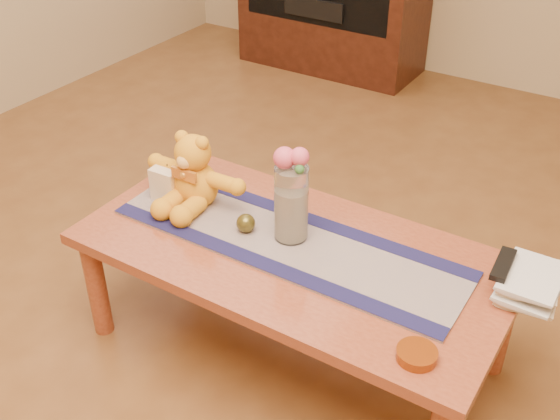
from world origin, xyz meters
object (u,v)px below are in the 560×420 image
Objects in this scene: book_bottom at (499,282)px; teddy_bear at (195,170)px; tv_remote at (503,264)px; bronze_ball at (246,223)px; pillar_candle at (169,182)px; amber_dish at (417,355)px; glass_vase at (291,203)px.

teddy_bear is at bearing -179.77° from book_bottom.
teddy_bear is at bearing -177.31° from tv_remote.
tv_remote reaches higher than bronze_ball.
teddy_bear reaches higher than pillar_candle.
tv_remote is at bearing -93.00° from book_bottom.
teddy_bear is at bearing 166.58° from bronze_ball.
teddy_bear is 0.28m from bronze_ball.
pillar_candle is (-0.10, -0.03, -0.07)m from teddy_bear.
amber_dish is (0.70, -0.23, -0.03)m from bronze_ball.
teddy_bear is 3.16× the size of pillar_candle.
glass_vase reaches higher than amber_dish.
glass_vase is 0.18m from bronze_ball.
amber_dish is (1.06, -0.26, -0.05)m from pillar_candle.
tv_remote is at bearing 7.00° from pillar_candle.
bronze_ball is (0.25, -0.06, -0.09)m from teddy_bear.
pillar_candle is at bearing 174.53° from bronze_ball.
pillar_candle reaches higher than book_bottom.
glass_vase is (0.39, -0.01, 0.00)m from teddy_bear.
glass_vase reaches higher than bronze_ball.
book_bottom is (0.80, 0.19, -0.03)m from bronze_ball.
bronze_ball reaches higher than book_bottom.
tv_remote is (1.05, 0.12, -0.05)m from teddy_bear.
bronze_ball is 0.40× the size of tv_remote.
teddy_bear is 0.39m from glass_vase.
bronze_ball is at bearing -159.57° from glass_vase.
glass_vase is at bearing 20.43° from bronze_ball.
pillar_candle reaches higher than amber_dish.
teddy_bear is 1.06m from book_bottom.
teddy_bear is 1.44× the size of glass_vase.
tv_remote is (0.80, 0.18, 0.05)m from bronze_ball.
tv_remote is at bearing 76.94° from amber_dish.
bronze_ball is 0.29× the size of book_bottom.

